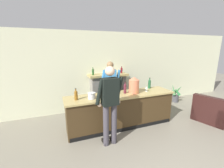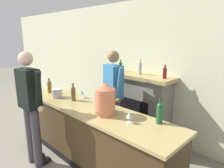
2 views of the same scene
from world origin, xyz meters
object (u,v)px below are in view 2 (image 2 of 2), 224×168
wine_bottle_chardonnay_pale (73,93)px  wine_glass_near_bucket (81,92)px  copper_dispenser (105,99)px  fireplace_stone (140,106)px  person_bartender (113,95)px  ice_bucket_steel (57,93)px  wine_bottle_merlot_tall (49,86)px  person_customer (31,105)px  wine_bottle_rose_blush (98,99)px  wine_glass_back_row (129,115)px  wine_bottle_burgundy_dark (160,112)px

wine_bottle_chardonnay_pale → wine_glass_near_bucket: size_ratio=2.05×
copper_dispenser → wine_bottle_chardonnay_pale: (-0.86, 0.05, -0.09)m
fireplace_stone → person_bartender: size_ratio=0.90×
copper_dispenser → wine_glass_near_bucket: size_ratio=3.12×
ice_bucket_steel → wine_bottle_merlot_tall: bearing=171.3°
person_customer → wine_glass_near_bucket: person_customer is taller
fireplace_stone → wine_glass_near_bucket: (-0.56, -1.03, 0.39)m
person_customer → wine_bottle_rose_blush: bearing=45.4°
wine_glass_back_row → wine_bottle_chardonnay_pale: bearing=178.4°
wine_bottle_merlot_tall → wine_bottle_burgundy_dark: 2.34m
copper_dispenser → wine_bottle_rose_blush: copper_dispenser is taller
copper_dispenser → wine_bottle_rose_blush: size_ratio=1.36×
wine_bottle_burgundy_dark → wine_bottle_merlot_tall: bearing=-173.2°
wine_glass_back_row → fireplace_stone: bearing=120.9°
wine_bottle_chardonnay_pale → ice_bucket_steel: bearing=-164.4°
fireplace_stone → copper_dispenser: (0.32, -1.27, 0.51)m
person_customer → wine_bottle_merlot_tall: 0.93m
fireplace_stone → wine_bottle_merlot_tall: (-1.28, -1.27, 0.41)m
wine_bottle_burgundy_dark → wine_glass_back_row: (-0.28, -0.27, -0.05)m
wine_bottle_chardonnay_pale → wine_bottle_merlot_tall: bearing=-176.5°
fireplace_stone → ice_bucket_steel: bearing=-124.2°
ice_bucket_steel → wine_bottle_chardonnay_pale: bearing=15.6°
fireplace_stone → wine_glass_near_bucket: 1.24m
wine_bottle_chardonnay_pale → fireplace_stone: bearing=66.5°
person_bartender → wine_bottle_merlot_tall: bearing=-150.6°
wine_bottle_burgundy_dark → wine_glass_back_row: 0.39m
ice_bucket_steel → wine_bottle_rose_blush: size_ratio=0.59×
ice_bucket_steel → wine_bottle_burgundy_dark: 1.97m
wine_bottle_merlot_tall → fireplace_stone: bearing=44.8°
person_bartender → wine_bottle_burgundy_dark: (1.19, -0.36, 0.10)m
person_bartender → wine_bottle_chardonnay_pale: person_bartender is taller
wine_bottle_rose_blush → wine_bottle_merlot_tall: size_ratio=1.17×
wine_bottle_rose_blush → wine_glass_near_bucket: size_ratio=2.29×
wine_bottle_rose_blush → person_bartender: bearing=111.8°
wine_glass_back_row → ice_bucket_steel: bearing=-177.7°
person_customer → person_bartender: person_customer is taller
person_bartender → ice_bucket_steel: (-0.76, -0.70, 0.03)m
ice_bucket_steel → wine_glass_back_row: bearing=2.3°
wine_bottle_rose_blush → wine_glass_near_bucket: wine_bottle_rose_blush is taller
wine_glass_near_bucket → wine_bottle_burgundy_dark: bearing=1.3°
person_customer → wine_bottle_merlot_tall: bearing=133.8°
wine_bottle_chardonnay_pale → wine_glass_near_bucket: (-0.03, 0.19, -0.03)m
fireplace_stone → wine_bottle_rose_blush: size_ratio=4.77×
person_bartender → fireplace_stone: bearing=77.0°
wine_bottle_burgundy_dark → wine_glass_back_row: wine_bottle_burgundy_dark is taller
copper_dispenser → ice_bucket_steel: copper_dispenser is taller
person_customer → wine_bottle_chardonnay_pale: size_ratio=6.02×
person_customer → ice_bucket_steel: (-0.26, 0.61, 0.01)m
person_bartender → wine_bottle_burgundy_dark: person_bartender is taller
person_customer → person_bartender: (0.49, 1.31, -0.02)m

